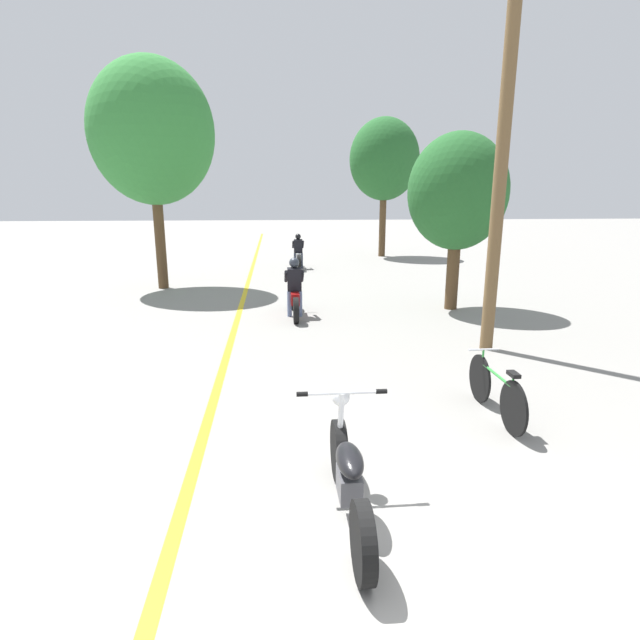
{
  "coord_description": "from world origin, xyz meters",
  "views": [
    {
      "loc": [
        -0.77,
        -3.01,
        2.89
      ],
      "look_at": [
        -0.04,
        4.96,
        0.9
      ],
      "focal_mm": 28.0,
      "sensor_mm": 36.0,
      "label": 1
    }
  ],
  "objects_px": {
    "roadside_tree_left": "(152,133)",
    "motorcycle_rider_lead": "(295,294)",
    "roadside_tree_right_far": "(384,160)",
    "roadside_tree_right_near": "(458,193)",
    "utility_pole": "(503,144)",
    "motorcycle_foreground": "(349,477)",
    "bicycle_parked": "(496,390)",
    "motorcycle_rider_far": "(298,255)"
  },
  "relations": [
    {
      "from": "bicycle_parked",
      "to": "motorcycle_rider_lead",
      "type": "bearing_deg",
      "value": 111.8
    },
    {
      "from": "motorcycle_rider_far",
      "to": "roadside_tree_right_near",
      "type": "bearing_deg",
      "value": -65.32
    },
    {
      "from": "roadside_tree_right_near",
      "to": "motorcycle_rider_far",
      "type": "height_order",
      "value": "roadside_tree_right_near"
    },
    {
      "from": "roadside_tree_right_near",
      "to": "motorcycle_rider_lead",
      "type": "bearing_deg",
      "value": -173.9
    },
    {
      "from": "motorcycle_foreground",
      "to": "motorcycle_rider_far",
      "type": "height_order",
      "value": "motorcycle_rider_far"
    },
    {
      "from": "roadside_tree_left",
      "to": "motorcycle_foreground",
      "type": "relative_size",
      "value": 3.34
    },
    {
      "from": "motorcycle_foreground",
      "to": "roadside_tree_right_near",
      "type": "bearing_deg",
      "value": 64.91
    },
    {
      "from": "motorcycle_rider_lead",
      "to": "utility_pole",
      "type": "bearing_deg",
      "value": -40.48
    },
    {
      "from": "roadside_tree_right_far",
      "to": "motorcycle_foreground",
      "type": "bearing_deg",
      "value": -102.89
    },
    {
      "from": "roadside_tree_right_near",
      "to": "roadside_tree_right_far",
      "type": "bearing_deg",
      "value": 86.72
    },
    {
      "from": "roadside_tree_right_far",
      "to": "motorcycle_rider_far",
      "type": "height_order",
      "value": "roadside_tree_right_far"
    },
    {
      "from": "roadside_tree_left",
      "to": "motorcycle_foreground",
      "type": "xyz_separation_m",
      "value": [
        4.22,
        -12.29,
        -4.33
      ]
    },
    {
      "from": "utility_pole",
      "to": "bicycle_parked",
      "type": "relative_size",
      "value": 4.25
    },
    {
      "from": "roadside_tree_left",
      "to": "bicycle_parked",
      "type": "bearing_deg",
      "value": -57.81
    },
    {
      "from": "roadside_tree_right_far",
      "to": "utility_pole",
      "type": "bearing_deg",
      "value": -94.5
    },
    {
      "from": "utility_pole",
      "to": "roadside_tree_right_far",
      "type": "distance_m",
      "value": 15.43
    },
    {
      "from": "roadside_tree_right_far",
      "to": "bicycle_parked",
      "type": "xyz_separation_m",
      "value": [
        -2.38,
        -18.36,
        -4.18
      ]
    },
    {
      "from": "motorcycle_foreground",
      "to": "motorcycle_rider_far",
      "type": "distance_m",
      "value": 16.4
    },
    {
      "from": "roadside_tree_right_far",
      "to": "roadside_tree_left",
      "type": "distance_m",
      "value": 11.98
    },
    {
      "from": "utility_pole",
      "to": "motorcycle_foreground",
      "type": "height_order",
      "value": "utility_pole"
    },
    {
      "from": "motorcycle_foreground",
      "to": "bicycle_parked",
      "type": "xyz_separation_m",
      "value": [
        2.27,
        1.97,
        -0.04
      ]
    },
    {
      "from": "roadside_tree_right_near",
      "to": "motorcycle_foreground",
      "type": "xyz_separation_m",
      "value": [
        -3.98,
        -8.49,
        -2.56
      ]
    },
    {
      "from": "roadside_tree_right_near",
      "to": "bicycle_parked",
      "type": "relative_size",
      "value": 2.56
    },
    {
      "from": "utility_pole",
      "to": "motorcycle_rider_lead",
      "type": "distance_m",
      "value": 5.74
    },
    {
      "from": "roadside_tree_right_near",
      "to": "roadside_tree_left",
      "type": "xyz_separation_m",
      "value": [
        -8.2,
        3.8,
        1.77
      ]
    },
    {
      "from": "motorcycle_rider_lead",
      "to": "bicycle_parked",
      "type": "distance_m",
      "value": 6.54
    },
    {
      "from": "roadside_tree_left",
      "to": "motorcycle_rider_lead",
      "type": "height_order",
      "value": "roadside_tree_left"
    },
    {
      "from": "roadside_tree_right_far",
      "to": "motorcycle_rider_lead",
      "type": "xyz_separation_m",
      "value": [
        -4.81,
        -12.29,
        -4.01
      ]
    },
    {
      "from": "bicycle_parked",
      "to": "roadside_tree_right_near",
      "type": "bearing_deg",
      "value": 75.36
    },
    {
      "from": "motorcycle_rider_lead",
      "to": "motorcycle_rider_far",
      "type": "distance_m",
      "value": 8.37
    },
    {
      "from": "motorcycle_rider_lead",
      "to": "roadside_tree_right_near",
      "type": "bearing_deg",
      "value": 6.1
    },
    {
      "from": "motorcycle_foreground",
      "to": "motorcycle_rider_lead",
      "type": "bearing_deg",
      "value": 91.11
    },
    {
      "from": "roadside_tree_left",
      "to": "roadside_tree_right_near",
      "type": "bearing_deg",
      "value": -24.89
    },
    {
      "from": "utility_pole",
      "to": "roadside_tree_right_far",
      "type": "relative_size",
      "value": 1.14
    },
    {
      "from": "utility_pole",
      "to": "roadside_tree_left",
      "type": "relative_size",
      "value": 1.07
    },
    {
      "from": "roadside_tree_right_far",
      "to": "motorcycle_rider_far",
      "type": "xyz_separation_m",
      "value": [
        -4.31,
        -3.93,
        -4.02
      ]
    },
    {
      "from": "bicycle_parked",
      "to": "motorcycle_foreground",
      "type": "bearing_deg",
      "value": -139.02
    },
    {
      "from": "roadside_tree_right_far",
      "to": "roadside_tree_left",
      "type": "bearing_deg",
      "value": -137.84
    },
    {
      "from": "roadside_tree_right_near",
      "to": "motorcycle_rider_lead",
      "type": "xyz_separation_m",
      "value": [
        -4.13,
        -0.44,
        -2.42
      ]
    },
    {
      "from": "utility_pole",
      "to": "motorcycle_rider_far",
      "type": "height_order",
      "value": "utility_pole"
    },
    {
      "from": "roadside_tree_left",
      "to": "motorcycle_foreground",
      "type": "bearing_deg",
      "value": -71.04
    },
    {
      "from": "utility_pole",
      "to": "roadside_tree_left",
      "type": "xyz_separation_m",
      "value": [
        -7.67,
        7.32,
        0.96
      ]
    }
  ]
}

